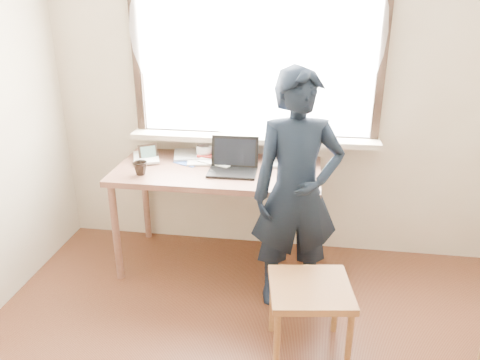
# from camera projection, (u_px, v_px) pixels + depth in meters

# --- Properties ---
(room_shell) EXTENTS (3.52, 4.02, 2.61)m
(room_shell) POSITION_uv_depth(u_px,v_px,m) (247.00, 89.00, 1.64)
(room_shell) COLOR beige
(room_shell) RESTS_ON ground
(desk) EXTENTS (1.45, 0.73, 0.78)m
(desk) POSITION_uv_depth(u_px,v_px,m) (218.00, 179.00, 3.36)
(desk) COLOR brown
(desk) RESTS_ON ground
(laptop) EXTENTS (0.34, 0.27, 0.23)m
(laptop) POSITION_uv_depth(u_px,v_px,m) (233.00, 164.00, 3.26)
(laptop) COLOR black
(laptop) RESTS_ON desk
(mug_white) EXTENTS (0.17, 0.17, 0.10)m
(mug_white) POSITION_uv_depth(u_px,v_px,m) (205.00, 152.00, 3.51)
(mug_white) COLOR white
(mug_white) RESTS_ON desk
(mug_dark) EXTENTS (0.14, 0.14, 0.09)m
(mug_dark) POSITION_uv_depth(u_px,v_px,m) (140.00, 168.00, 3.20)
(mug_dark) COLOR black
(mug_dark) RESTS_ON desk
(mouse) EXTENTS (0.09, 0.06, 0.03)m
(mouse) POSITION_uv_depth(u_px,v_px,m) (288.00, 175.00, 3.16)
(mouse) COLOR black
(mouse) RESTS_ON desk
(desk_clutter) EXTENTS (0.78, 0.47, 0.04)m
(desk_clutter) POSITION_uv_depth(u_px,v_px,m) (190.00, 156.00, 3.51)
(desk_clutter) COLOR white
(desk_clutter) RESTS_ON desk
(book_a) EXTENTS (0.26, 0.30, 0.02)m
(book_a) POSITION_uv_depth(u_px,v_px,m) (174.00, 155.00, 3.55)
(book_a) COLOR white
(book_a) RESTS_ON desk
(book_b) EXTENTS (0.24, 0.30, 0.02)m
(book_b) POSITION_uv_depth(u_px,v_px,m) (269.00, 160.00, 3.46)
(book_b) COLOR white
(book_b) RESTS_ON desk
(picture_frame) EXTENTS (0.13, 0.09, 0.11)m
(picture_frame) POSITION_uv_depth(u_px,v_px,m) (148.00, 153.00, 3.48)
(picture_frame) COLOR black
(picture_frame) RESTS_ON desk
(work_chair) EXTENTS (0.50, 0.48, 0.45)m
(work_chair) POSITION_uv_depth(u_px,v_px,m) (310.00, 297.00, 2.59)
(work_chair) COLOR brown
(work_chair) RESTS_ON ground
(person) EXTENTS (0.64, 0.50, 1.56)m
(person) POSITION_uv_depth(u_px,v_px,m) (297.00, 193.00, 2.92)
(person) COLOR black
(person) RESTS_ON ground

